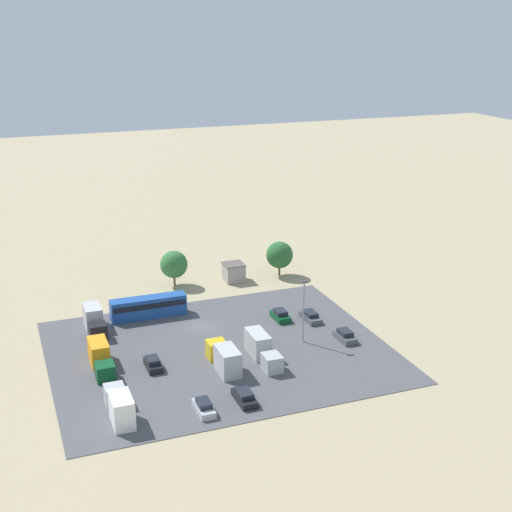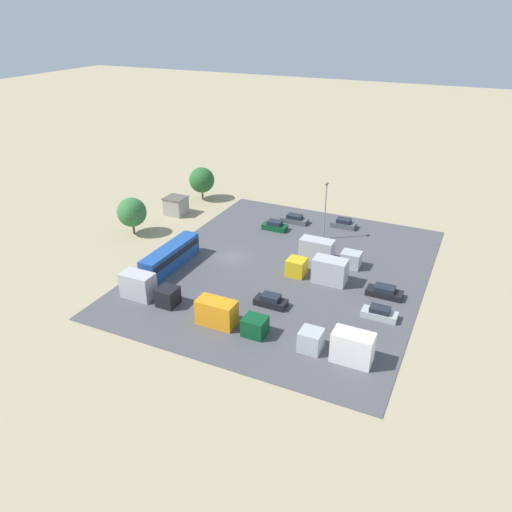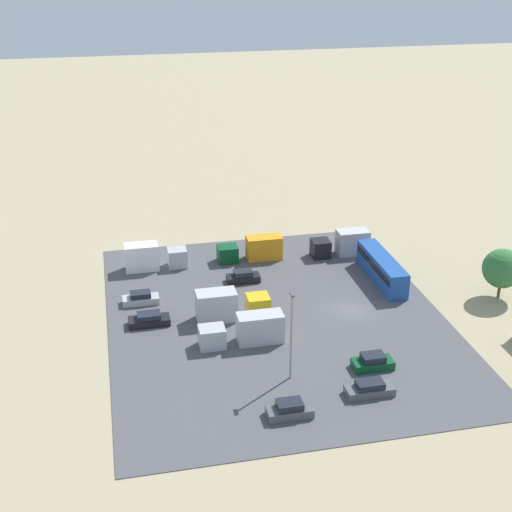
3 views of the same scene
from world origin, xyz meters
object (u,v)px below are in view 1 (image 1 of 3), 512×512
Objects in this scene: parked_truck_3 at (224,358)px; parked_car_2 at (153,364)px; parked_truck_2 at (262,349)px; bus at (148,306)px; parked_car_0 at (204,407)px; shed_building at (234,272)px; parked_truck_4 at (94,321)px; parked_car_3 at (280,315)px; parked_truck_0 at (120,406)px; parked_truck_1 at (101,357)px; parked_car_5 at (245,397)px; parked_car_1 at (310,317)px; parked_car_4 at (345,336)px.

parked_car_2 is at bearing 158.43° from parked_truck_3.
parked_car_2 is 14.72m from parked_truck_2.
bus is 2.84× the size of parked_car_2.
parked_car_0 is (0.16, 30.13, -1.13)m from bus.
parked_truck_4 is at bearing 26.13° from shed_building.
bus reaches higher than parked_car_0.
parked_car_3 is 34.60m from parked_truck_0.
parked_truck_1 reaches higher than shed_building.
parked_car_2 is at bearing 103.38° from parked_car_0.
parked_truck_0 reaches higher than parked_car_3.
parked_car_5 is at bearing 9.86° from bus.
parked_truck_0 reaches higher than parked_truck_4.
parked_truck_2 is at bearing 165.96° from parked_truck_1.
parked_truck_1 is 0.95× the size of parked_truck_2.
parked_car_3 is 28.02m from parked_truck_4.
shed_building is 0.79× the size of parked_car_1.
parked_car_1 is 32.91m from parked_truck_1.
shed_building is 47.42m from parked_truck_0.
shed_building reaches higher than parked_car_2.
parked_car_5 is (-5.30, -0.57, -0.02)m from parked_car_0.
parked_truck_4 reaches higher than parked_car_4.
parked_car_2 is (20.94, 27.89, -0.89)m from shed_building.
parked_truck_0 reaches higher than parked_car_0.
parked_car_0 is at bearing 42.67° from parked_truck_2.
bus is 1.40× the size of parked_truck_3.
parked_truck_4 reaches higher than parked_truck_2.
parked_car_3 is at bearing 93.15° from shed_building.
parked_car_4 is 0.46× the size of parked_truck_2.
parked_truck_0 is 22.47m from parked_truck_2.
bus is 29.62m from parked_truck_0.
parked_car_1 is 0.55× the size of parked_truck_3.
parked_car_3 is at bearing 167.50° from parked_truck_4.
parked_car_4 is at bearing 25.39° from parked_car_0.
parked_car_4 is at bearing 153.92° from parked_truck_4.
parked_car_0 is at bearing -121.02° from parked_truck_3.
parked_car_3 is at bearing 34.93° from parked_truck_0.
parked_car_5 is 0.58× the size of parked_truck_0.
parked_truck_4 reaches higher than parked_truck_1.
parked_truck_3 reaches higher than parked_truck_1.
parked_truck_2 is (-11.39, -10.49, 0.87)m from parked_car_0.
parked_truck_3 is at bearing 58.98° from parked_car_0.
parked_car_5 is 11.67m from parked_truck_2.
parked_car_4 is at bearing 103.29° from shed_building.
parked_car_2 is at bearing -2.59° from parked_car_4.
shed_building is at bearing -76.71° from parked_car_4.
shed_building is at bearing -75.86° from parked_car_1.
parked_car_5 is (12.55, 40.32, -0.94)m from shed_building.
parked_car_4 is at bearing 101.14° from parked_car_1.
parked_truck_2 is at bearing 77.99° from shed_building.
parked_truck_0 reaches higher than parked_car_5.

